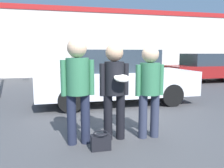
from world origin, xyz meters
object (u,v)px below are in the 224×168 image
(parked_car_far, at_px, (209,68))
(handbag, at_px, (101,142))
(person_left, at_px, (78,82))
(shrub, at_px, (134,65))
(parked_car_near, at_px, (115,77))
(person_right, at_px, (150,85))
(person_middle_with_frisbee, at_px, (114,84))

(parked_car_far, height_order, handbag, parked_car_far)
(handbag, bearing_deg, person_left, 133.24)
(shrub, bearing_deg, parked_car_near, -113.47)
(handbag, bearing_deg, person_right, 18.78)
(parked_car_far, xyz_separation_m, handbag, (-7.01, -6.77, -0.59))
(parked_car_near, xyz_separation_m, parked_car_far, (5.98, 3.63, -0.05))
(shrub, distance_m, handbag, 10.67)
(parked_car_near, distance_m, shrub, 7.36)
(person_right, bearing_deg, person_left, 179.39)
(person_middle_with_frisbee, distance_m, shrub, 10.20)
(person_right, distance_m, parked_car_far, 8.88)
(person_middle_with_frisbee, relative_size, handbag, 5.42)
(person_right, height_order, parked_car_far, person_right)
(person_left, bearing_deg, handbag, -46.76)
(parked_car_near, bearing_deg, handbag, -108.16)
(person_left, bearing_deg, parked_car_far, 41.39)
(person_left, xyz_separation_m, person_middle_with_frisbee, (0.61, 0.04, -0.06))
(person_middle_with_frisbee, xyz_separation_m, shrub, (3.66, 9.52, -0.20))
(handbag, bearing_deg, shrub, 68.17)
(person_left, distance_m, handbag, 0.99)
(person_right, distance_m, shrub, 10.05)
(parked_car_near, xyz_separation_m, handbag, (-1.03, -3.13, -0.64))
(person_middle_with_frisbee, xyz_separation_m, parked_car_near, (0.72, 2.77, -0.18))
(person_right, xyz_separation_m, shrub, (3.05, 9.58, -0.18))
(person_left, xyz_separation_m, shrub, (4.26, 9.56, -0.26))
(parked_car_near, relative_size, parked_car_far, 0.99)
(person_left, relative_size, shrub, 1.13)
(person_middle_with_frisbee, distance_m, parked_car_far, 9.27)
(parked_car_near, height_order, shrub, parked_car_near)
(shrub, bearing_deg, person_middle_with_frisbee, -111.01)
(shrub, bearing_deg, person_right, -107.66)
(parked_car_far, bearing_deg, parked_car_near, -148.72)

